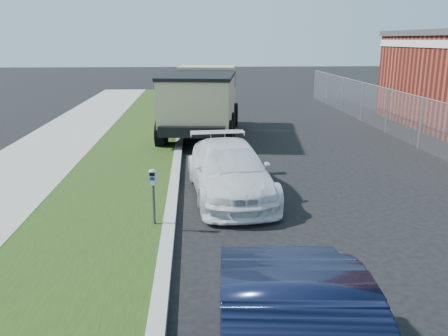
{
  "coord_description": "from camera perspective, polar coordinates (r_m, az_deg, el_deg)",
  "views": [
    {
      "loc": [
        -2.07,
        -9.17,
        3.77
      ],
      "look_at": [
        -1.4,
        1.0,
        1.0
      ],
      "focal_mm": 38.0,
      "sensor_mm": 36.0,
      "label": 1
    }
  ],
  "objects": [
    {
      "name": "ground",
      "position": [
        10.13,
        8.36,
        -6.82
      ],
      "size": [
        120.0,
        120.0,
        0.0
      ],
      "primitive_type": "plane",
      "color": "black",
      "rests_on": "ground"
    },
    {
      "name": "chainlink_fence",
      "position": [
        18.24,
        22.67,
        6.14
      ],
      "size": [
        0.06,
        30.06,
        30.0
      ],
      "color": "slate",
      "rests_on": "ground"
    },
    {
      "name": "white_wagon",
      "position": [
        11.69,
        0.68,
        -0.27
      ],
      "size": [
        2.22,
        4.63,
        1.3
      ],
      "primitive_type": "imported",
      "rotation": [
        0.0,
        0.0,
        0.09
      ],
      "color": "white",
      "rests_on": "ground"
    },
    {
      "name": "streetside",
      "position": [
        12.28,
        -20.15,
        -3.31
      ],
      "size": [
        6.12,
        50.0,
        0.15
      ],
      "color": "gray",
      "rests_on": "ground"
    },
    {
      "name": "parking_meter",
      "position": [
        9.59,
        -8.53,
        -2.02
      ],
      "size": [
        0.17,
        0.13,
        1.17
      ],
      "rotation": [
        0.0,
        0.0,
        -0.13
      ],
      "color": "#3F4247",
      "rests_on": "ground"
    },
    {
      "name": "dump_truck",
      "position": [
        19.39,
        -2.6,
        8.42
      ],
      "size": [
        3.42,
        6.99,
        2.63
      ],
      "rotation": [
        0.0,
        0.0,
        -0.13
      ],
      "color": "black",
      "rests_on": "ground"
    }
  ]
}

